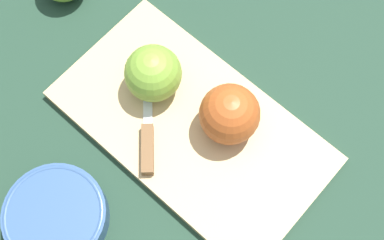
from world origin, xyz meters
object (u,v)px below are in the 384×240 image
(apple_half_left, at_px, (229,114))
(bowl, at_px, (56,216))
(apple_half_right, at_px, (153,73))
(knife, at_px, (148,142))

(apple_half_left, relative_size, bowl, 0.61)
(apple_half_left, bearing_deg, apple_half_right, -22.83)
(apple_half_left, relative_size, knife, 0.67)
(bowl, bearing_deg, knife, -98.32)
(apple_half_right, xyz_separation_m, knife, (-0.06, 0.08, -0.04))
(apple_half_left, bearing_deg, knife, 21.69)
(knife, height_order, bowl, bowl)
(bowl, bearing_deg, apple_half_left, -109.70)
(knife, bearing_deg, apple_half_right, -6.90)
(apple_half_left, distance_m, apple_half_right, 0.13)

